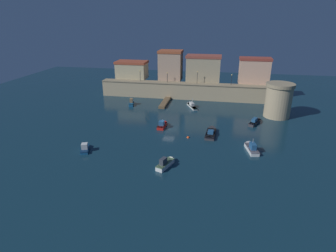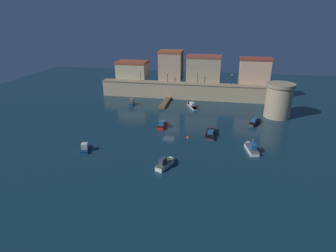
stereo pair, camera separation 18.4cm
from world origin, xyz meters
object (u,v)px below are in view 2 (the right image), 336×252
quay_lamp_3 (232,78)px  moored_boat_3 (163,124)px  quay_lamp_0 (140,74)px  moored_boat_0 (166,163)px  fortress_tower (279,100)px  moored_boat_5 (211,132)px  moored_boat_2 (132,103)px  quay_lamp_2 (198,75)px  moored_boat_4 (256,121)px  quay_lamp_1 (168,76)px  moored_boat_1 (251,147)px  mooring_buoy_0 (188,138)px  moored_boat_6 (85,147)px  moored_boat_7 (191,105)px

quay_lamp_3 → moored_boat_3: size_ratio=0.64×
quay_lamp_0 → moored_boat_0: size_ratio=0.61×
fortress_tower → moored_boat_5: (-15.24, -13.51, -3.85)m
fortress_tower → moored_boat_2: 38.24m
quay_lamp_2 → moored_boat_4: quay_lamp_2 is taller
quay_lamp_1 → moored_boat_5: bearing=-60.7°
quay_lamp_3 → moored_boat_3: 28.65m
quay_lamp_1 → moored_boat_3: quay_lamp_1 is taller
moored_boat_3 → quay_lamp_0: bearing=29.8°
moored_boat_4 → moored_boat_2: bearing=100.9°
fortress_tower → quay_lamp_1: 31.85m
quay_lamp_0 → moored_boat_2: 10.91m
quay_lamp_3 → quay_lamp_1: bearing=-180.0°
moored_boat_1 → mooring_buoy_0: bearing=63.3°
quay_lamp_0 → quay_lamp_3: size_ratio=1.06×
moored_boat_6 → moored_boat_0: bearing=-120.0°
quay_lamp_0 → moored_boat_7: (16.32, -7.63, -6.45)m
moored_boat_0 → quay_lamp_3: bearing=5.0°
quay_lamp_1 → moored_boat_5: (14.24, -25.32, -6.33)m
fortress_tower → mooring_buoy_0: bearing=-139.9°
moored_boat_2 → fortress_tower: bearing=-106.8°
moored_boat_3 → mooring_buoy_0: bearing=-124.9°
quay_lamp_3 → moored_boat_1: (3.18, -31.67, -6.22)m
moored_boat_0 → moored_boat_6: moored_boat_0 is taller
quay_lamp_0 → quay_lamp_1: 8.30m
moored_boat_5 → fortress_tower: bearing=-44.7°
moored_boat_4 → moored_boat_5: 12.55m
moored_boat_5 → mooring_buoy_0: size_ratio=11.01×
moored_boat_5 → moored_boat_6: 25.59m
quay_lamp_2 → moored_boat_2: 20.51m
moored_boat_4 → moored_boat_1: bearing=-163.6°
quay_lamp_3 → moored_boat_5: 26.46m
quay_lamp_3 → fortress_tower: bearing=-47.2°
moored_boat_5 → moored_boat_6: (-22.61, -12.00, 0.10)m
quay_lamp_0 → moored_boat_3: (11.72, -23.53, -6.32)m
quay_lamp_2 → moored_boat_2: quay_lamp_2 is taller
quay_lamp_2 → mooring_buoy_0: 29.35m
moored_boat_2 → mooring_buoy_0: moored_boat_2 is taller
quay_lamp_1 → moored_boat_1: size_ratio=0.50×
moored_boat_3 → moored_boat_4: 21.49m
moored_boat_7 → moored_boat_2: bearing=69.8°
moored_boat_0 → moored_boat_7: 32.68m
moored_boat_0 → moored_boat_3: 17.27m
fortress_tower → moored_boat_7: 22.20m
fortress_tower → moored_boat_6: bearing=-146.0°
moored_boat_5 → moored_boat_7: size_ratio=1.00×
moored_boat_2 → moored_boat_7: 16.55m
moored_boat_1 → moored_boat_5: (-7.47, 6.35, -0.17)m
moored_boat_6 → fortress_tower: bearing=-75.4°
quay_lamp_1 → mooring_buoy_0: size_ratio=4.68×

